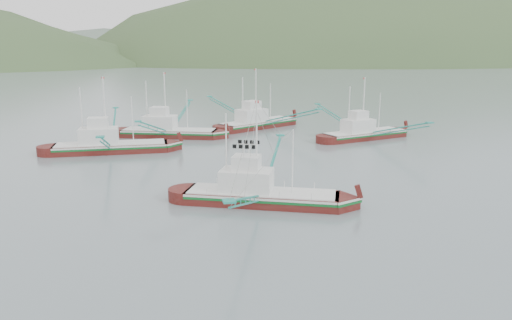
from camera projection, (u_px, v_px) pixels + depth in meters
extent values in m
plane|color=slate|center=(273.00, 212.00, 42.33)|extent=(1200.00, 1200.00, 0.00)
cube|color=#4B100C|center=(262.00, 202.00, 44.47)|extent=(13.93, 8.86, 1.82)
cube|color=silver|center=(262.00, 194.00, 44.29)|extent=(13.71, 8.82, 0.20)
cube|color=#0D6024|center=(262.00, 196.00, 44.34)|extent=(13.72, 8.84, 0.20)
cube|color=silver|center=(262.00, 192.00, 44.25)|extent=(13.23, 8.42, 0.11)
cube|color=silver|center=(247.00, 181.00, 44.28)|extent=(5.33, 4.50, 2.00)
cube|color=silver|center=(246.00, 163.00, 43.92)|extent=(2.97, 2.79, 1.27)
cylinder|color=white|center=(257.00, 147.00, 43.44)|extent=(0.15, 0.15, 8.18)
cylinder|color=white|center=(226.00, 153.00, 44.05)|extent=(0.13, 0.13, 6.95)
cylinder|color=white|center=(293.00, 162.00, 43.15)|extent=(0.11, 0.11, 5.72)
cube|color=#4B100C|center=(111.00, 151.00, 66.25)|extent=(14.79, 4.34, 1.96)
cube|color=silver|center=(111.00, 145.00, 66.07)|extent=(14.49, 4.41, 0.22)
cube|color=#0D6024|center=(111.00, 147.00, 66.12)|extent=(14.49, 4.43, 0.22)
cube|color=silver|center=(111.00, 143.00, 66.02)|extent=(14.05, 4.13, 0.12)
cube|color=silver|center=(99.00, 136.00, 65.50)|extent=(4.98, 3.27, 2.15)
cube|color=silver|center=(98.00, 123.00, 65.11)|extent=(2.61, 2.23, 1.37)
cylinder|color=white|center=(105.00, 111.00, 64.96)|extent=(0.16, 0.16, 8.81)
cylinder|color=white|center=(82.00, 116.00, 64.51)|extent=(0.14, 0.14, 7.49)
cylinder|color=white|center=(132.00, 120.00, 65.94)|extent=(0.12, 0.12, 6.16)
cube|color=#4B100C|center=(364.00, 138.00, 76.03)|extent=(14.18, 7.08, 1.83)
cube|color=silver|center=(365.00, 133.00, 75.86)|extent=(13.94, 7.08, 0.20)
cube|color=#0D6024|center=(365.00, 134.00, 75.91)|extent=(13.94, 7.10, 0.20)
cube|color=silver|center=(365.00, 131.00, 75.82)|extent=(13.47, 6.73, 0.11)
cube|color=silver|center=(358.00, 126.00, 74.97)|extent=(5.17, 4.01, 2.01)
cube|color=silver|center=(358.00, 115.00, 74.60)|extent=(2.82, 2.56, 1.28)
cylinder|color=white|center=(364.00, 105.00, 74.71)|extent=(0.15, 0.15, 8.22)
cylinder|color=white|center=(349.00, 110.00, 73.56)|extent=(0.13, 0.13, 6.99)
cylinder|color=white|center=(379.00, 112.00, 76.47)|extent=(0.11, 0.11, 5.76)
cube|color=#4B100C|center=(258.00, 127.00, 86.30)|extent=(15.00, 10.81, 1.99)
cube|color=silver|center=(258.00, 122.00, 86.12)|extent=(14.78, 10.73, 0.22)
cube|color=#0D6024|center=(258.00, 123.00, 86.17)|extent=(14.79, 10.75, 0.22)
cube|color=silver|center=(258.00, 121.00, 86.07)|extent=(14.25, 10.27, 0.12)
cube|color=silver|center=(252.00, 115.00, 84.85)|extent=(5.91, 5.23, 2.19)
cube|color=silver|center=(252.00, 105.00, 84.45)|extent=(3.34, 3.18, 1.40)
cylinder|color=white|center=(256.00, 95.00, 84.76)|extent=(0.16, 0.16, 8.98)
cylinder|color=white|center=(243.00, 100.00, 82.92)|extent=(0.14, 0.14, 7.63)
cylinder|color=white|center=(270.00, 102.00, 87.38)|extent=(0.12, 0.12, 6.28)
cube|color=#4B100C|center=(170.00, 136.00, 77.43)|extent=(15.11, 8.84, 1.96)
cube|color=silver|center=(169.00, 131.00, 77.25)|extent=(14.87, 8.81, 0.22)
cube|color=#0D6024|center=(169.00, 132.00, 77.30)|extent=(14.87, 8.83, 0.22)
cube|color=silver|center=(169.00, 129.00, 77.21)|extent=(14.36, 8.40, 0.12)
cube|color=silver|center=(160.00, 123.00, 77.15)|extent=(5.68, 4.66, 2.15)
cube|color=silver|center=(159.00, 111.00, 76.76)|extent=(3.14, 2.91, 1.37)
cylinder|color=white|center=(165.00, 101.00, 76.30)|extent=(0.16, 0.16, 8.81)
cylinder|color=white|center=(147.00, 105.00, 76.80)|extent=(0.14, 0.14, 7.49)
cylinder|color=white|center=(187.00, 110.00, 76.19)|extent=(0.12, 0.12, 6.16)
ellipsoid|color=#38522A|center=(387.00, 61.00, 505.04)|extent=(684.00, 432.00, 306.00)
ellipsoid|color=slate|center=(169.00, 59.00, 579.91)|extent=(960.00, 400.00, 240.00)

